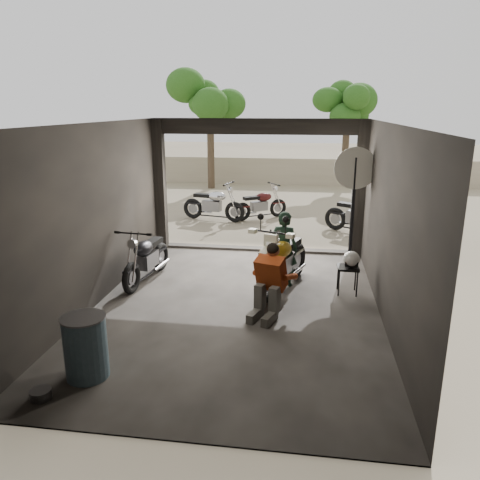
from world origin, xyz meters
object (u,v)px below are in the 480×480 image
(outside_bike_b, at_px, (260,202))
(outside_bike_c, at_px, (360,212))
(stool, at_px, (348,270))
(helmet, at_px, (351,259))
(oil_drum, at_px, (86,348))
(left_bike, at_px, (146,254))
(sign_post, at_px, (354,187))
(rider, at_px, (284,249))
(outside_bike_a, at_px, (213,201))
(mechanic, at_px, (268,284))
(main_bike, at_px, (284,257))

(outside_bike_b, relative_size, outside_bike_c, 0.89)
(stool, bearing_deg, outside_bike_b, 110.80)
(helmet, bearing_deg, oil_drum, -144.87)
(left_bike, height_order, sign_post, sign_post)
(rider, bearing_deg, oil_drum, 71.84)
(outside_bike_a, distance_m, helmet, 6.71)
(outside_bike_a, relative_size, sign_post, 0.68)
(outside_bike_a, distance_m, mechanic, 7.20)
(helmet, bearing_deg, stool, 177.57)
(outside_bike_c, height_order, oil_drum, outside_bike_c)
(outside_bike_b, height_order, oil_drum, outside_bike_b)
(left_bike, xyz_separation_m, outside_bike_b, (1.73, 5.85, -0.03))
(stool, xyz_separation_m, oil_drum, (-3.60, -3.42, -0.05))
(sign_post, bearing_deg, outside_bike_c, 95.41)
(left_bike, bearing_deg, sign_post, 24.77)
(outside_bike_c, distance_m, helmet, 4.53)
(left_bike, bearing_deg, helmet, 4.76)
(left_bike, distance_m, rider, 2.78)
(outside_bike_c, bearing_deg, mechanic, -168.22)
(outside_bike_a, height_order, outside_bike_b, outside_bike_a)
(stool, bearing_deg, oil_drum, -136.45)
(stool, distance_m, helmet, 0.23)
(main_bike, relative_size, outside_bike_b, 1.21)
(left_bike, distance_m, outside_bike_c, 6.38)
(left_bike, height_order, stool, left_bike)
(oil_drum, distance_m, sign_post, 6.35)
(outside_bike_b, xyz_separation_m, stool, (2.27, -5.97, -0.08))
(main_bike, xyz_separation_m, stool, (1.22, -0.09, -0.19))
(left_bike, xyz_separation_m, outside_bike_a, (0.29, 5.44, 0.03))
(outside_bike_b, bearing_deg, left_bike, 128.90)
(left_bike, height_order, outside_bike_b, left_bike)
(outside_bike_b, bearing_deg, main_bike, 155.46)
(main_bike, bearing_deg, left_bike, -161.41)
(helmet, distance_m, oil_drum, 5.01)
(sign_post, bearing_deg, outside_bike_a, 148.31)
(outside_bike_c, height_order, helmet, outside_bike_c)
(main_bike, distance_m, stool, 1.24)
(outside_bike_a, distance_m, sign_post, 5.74)
(mechanic, height_order, stool, mechanic)
(helmet, bearing_deg, main_bike, 168.22)
(main_bike, distance_m, outside_bike_a, 6.01)
(mechanic, bearing_deg, stool, 60.66)
(outside_bike_b, distance_m, sign_post, 5.24)
(main_bike, distance_m, outside_bike_b, 5.97)
(left_bike, bearing_deg, rider, 9.72)
(mechanic, bearing_deg, oil_drum, -116.43)
(main_bike, xyz_separation_m, outside_bike_b, (-1.04, 5.88, -0.11))
(left_bike, distance_m, oil_drum, 3.57)
(helmet, relative_size, sign_post, 0.13)
(outside_bike_a, height_order, stool, outside_bike_a)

